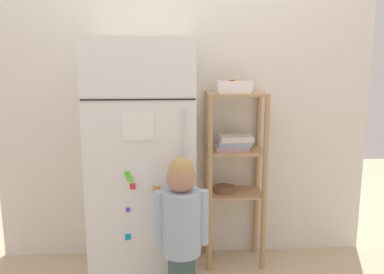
% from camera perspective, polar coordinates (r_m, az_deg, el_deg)
% --- Properties ---
extents(ground_plane, '(6.00, 6.00, 0.00)m').
position_cam_1_polar(ground_plane, '(3.02, -0.75, -17.88)').
color(ground_plane, tan).
extents(kitchen_wall_back, '(2.64, 0.03, 2.06)m').
position_cam_1_polar(kitchen_wall_back, '(3.02, -1.07, 2.88)').
color(kitchen_wall_back, silver).
rests_on(kitchen_wall_back, ground).
extents(refrigerator, '(0.65, 0.64, 1.56)m').
position_cam_1_polar(refrigerator, '(2.75, -6.57, -3.37)').
color(refrigerator, white).
rests_on(refrigerator, ground).
extents(child_standing, '(0.30, 0.22, 0.93)m').
position_cam_1_polar(child_standing, '(2.37, -1.43, -11.31)').
color(child_standing, '#415C5A').
rests_on(child_standing, ground).
extents(pantry_shelf_unit, '(0.40, 0.28, 1.21)m').
position_cam_1_polar(pantry_shelf_unit, '(2.94, 5.65, -3.23)').
color(pantry_shelf_unit, tan).
rests_on(pantry_shelf_unit, ground).
extents(fruit_bin, '(0.23, 0.15, 0.08)m').
position_cam_1_polar(fruit_bin, '(2.86, 5.75, 6.74)').
color(fruit_bin, white).
rests_on(fruit_bin, pantry_shelf_unit).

